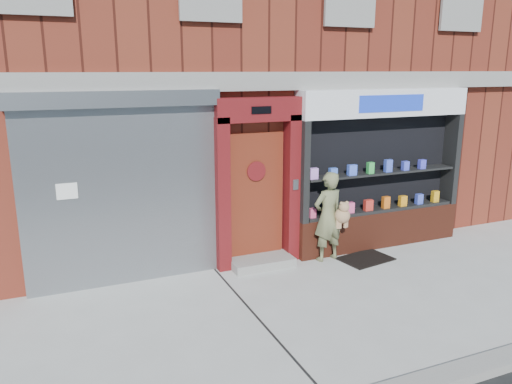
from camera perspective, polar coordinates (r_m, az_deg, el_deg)
ground at (r=7.78m, az=10.97°, el=-11.86°), size 80.00×80.00×0.00m
curb at (r=6.32m, az=22.46°, el=-18.58°), size 60.00×0.30×0.12m
building at (r=12.44m, az=-4.32°, el=16.85°), size 12.00×8.16×8.00m
shutter_bay at (r=7.92m, az=-15.13°, el=1.54°), size 3.10×0.30×3.04m
red_door_bay at (r=8.50m, az=0.21°, el=1.05°), size 1.52×0.58×2.90m
pharmacy_bay at (r=9.72m, az=13.98°, el=1.75°), size 3.50×0.41×3.00m
woman at (r=8.92m, az=8.34°, el=-2.77°), size 0.68×0.49×1.62m
doormat at (r=9.31m, az=12.41°, el=-7.45°), size 1.01×0.78×0.02m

